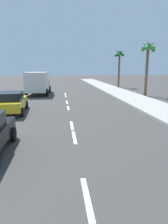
% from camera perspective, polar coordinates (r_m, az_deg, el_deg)
% --- Properties ---
extents(ground_plane, '(160.00, 160.00, 0.00)m').
position_cam_1_polar(ground_plane, '(17.26, -4.70, 1.61)').
color(ground_plane, '#423F3D').
extents(sidewalk_strip, '(3.60, 80.00, 0.14)m').
position_cam_1_polar(sidewalk_strip, '(20.77, 15.67, 3.24)').
color(sidewalk_strip, '#B2ADA3').
rests_on(sidewalk_strip, ground).
extents(lane_stripe_2, '(0.16, 1.80, 0.01)m').
position_cam_1_polar(lane_stripe_2, '(5.54, 0.86, -23.45)').
color(lane_stripe_2, white).
rests_on(lane_stripe_2, ground).
extents(lane_stripe_3, '(0.16, 1.80, 0.01)m').
position_cam_1_polar(lane_stripe_3, '(9.58, -2.82, -7.33)').
color(lane_stripe_3, white).
rests_on(lane_stripe_3, ground).
extents(lane_stripe_4, '(0.16, 1.80, 0.01)m').
position_cam_1_polar(lane_stripe_4, '(11.52, -3.54, -3.89)').
color(lane_stripe_4, white).
rests_on(lane_stripe_4, ground).
extents(lane_stripe_5, '(0.16, 1.80, 0.01)m').
position_cam_1_polar(lane_stripe_5, '(16.59, -4.61, 1.19)').
color(lane_stripe_5, white).
rests_on(lane_stripe_5, ground).
extents(lane_stripe_6, '(0.16, 1.80, 0.01)m').
position_cam_1_polar(lane_stripe_6, '(19.41, -4.96, 2.84)').
color(lane_stripe_6, white).
rests_on(lane_stripe_6, ground).
extents(lane_stripe_7, '(0.16, 1.80, 0.01)m').
position_cam_1_polar(lane_stripe_7, '(23.89, -5.34, 4.65)').
color(lane_stripe_7, white).
rests_on(lane_stripe_7, ground).
extents(lane_stripe_8, '(0.16, 1.80, 0.01)m').
position_cam_1_polar(lane_stripe_8, '(26.03, -5.48, 5.30)').
color(lane_stripe_8, white).
rests_on(lane_stripe_8, ground).
extents(parked_car_yellow, '(2.21, 4.48, 1.57)m').
position_cam_1_polar(parked_car_yellow, '(15.59, -20.37, 2.83)').
color(parked_car_yellow, gold).
rests_on(parked_car_yellow, ground).
extents(delivery_truck, '(2.88, 6.34, 2.80)m').
position_cam_1_polar(delivery_truck, '(25.76, -13.14, 8.31)').
color(delivery_truck, beige).
rests_on(delivery_truck, ground).
extents(palm_tree_far, '(1.90, 1.85, 6.51)m').
position_cam_1_polar(palm_tree_far, '(24.83, 18.03, 16.01)').
color(palm_tree_far, brown).
rests_on(palm_tree_far, ground).
extents(palm_tree_distant, '(1.83, 1.72, 6.61)m').
position_cam_1_polar(palm_tree_distant, '(35.31, 10.23, 15.21)').
color(palm_tree_distant, brown).
rests_on(palm_tree_distant, ground).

